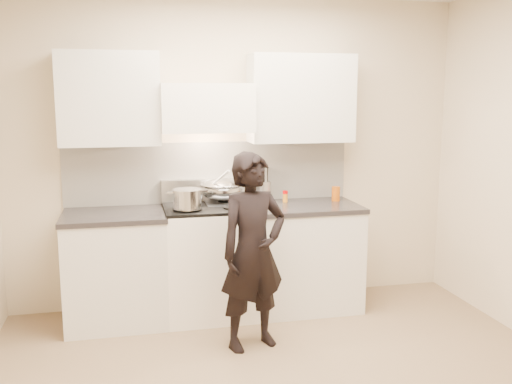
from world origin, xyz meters
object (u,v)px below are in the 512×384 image
stove (211,260)px  utensil_crock (264,190)px  counter_right (304,256)px  wok (222,189)px  person (253,252)px

stove → utensil_crock: bearing=24.5°
stove → counter_right: stove is taller
counter_right → wok: bearing=169.8°
stove → utensil_crock: 0.79m
stove → wok: (0.12, 0.13, 0.58)m
wok → person: person is taller
wok → utensil_crock: size_ratio=1.35×
stove → utensil_crock: (0.52, 0.24, 0.55)m
person → utensil_crock: bearing=54.3°
person → counter_right: bearing=31.1°
counter_right → person: bearing=-131.3°
stove → person: (0.21, -0.70, 0.25)m
counter_right → utensil_crock: size_ratio=2.80×
wok → person: (0.09, -0.83, -0.33)m
person → wok: bearing=78.7°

